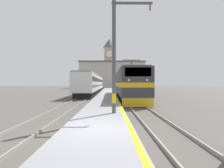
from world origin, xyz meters
TOP-DOWN VIEW (x-y plane):
  - ground_plane at (0.00, 30.00)m, footprint 200.00×200.00m
  - platform at (0.00, 25.00)m, footprint 2.96×140.00m
  - rail_track_near at (2.96, 25.00)m, footprint 2.84×140.00m
  - rail_track_far at (-3.25, 25.00)m, footprint 2.83×140.00m
  - locomotive_train at (2.96, 17.55)m, footprint 2.92×19.11m
  - passenger_train at (-3.25, 31.77)m, footprint 2.92×32.79m
  - catenary_mast at (0.85, 3.58)m, footprint 2.51×0.26m
  - clock_tower at (0.33, 76.87)m, footprint 6.00×6.00m
  - station_building at (1.50, 69.45)m, footprint 28.46×7.46m

SIDE VIEW (x-z plane):
  - ground_plane at x=0.00m, z-range 0.00..0.00m
  - rail_track_near at x=2.96m, z-range -0.05..0.11m
  - rail_track_far at x=-3.25m, z-range -0.05..0.11m
  - platform at x=0.00m, z-range 0.00..0.37m
  - locomotive_train at x=2.96m, z-range -0.44..4.44m
  - passenger_train at x=-3.25m, z-range 0.15..4.00m
  - catenary_mast at x=0.85m, z-range 0.38..7.91m
  - station_building at x=1.50m, z-range 0.03..11.72m
  - clock_tower at x=0.33m, z-range 0.91..24.55m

